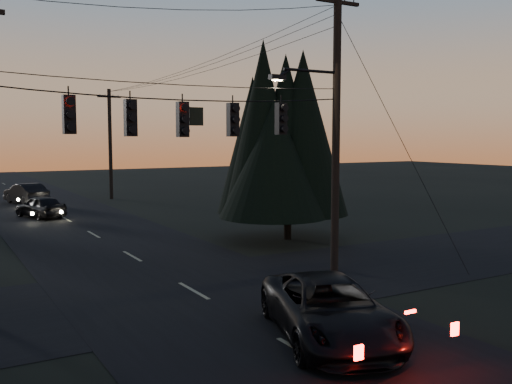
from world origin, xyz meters
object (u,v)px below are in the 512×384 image
evergreen_right (288,141)px  suv_near (329,310)px  sedan_oncoming_a (41,207)px  sedan_oncoming_b (26,194)px  utility_pole_far_r (112,199)px  utility_pole_right (334,271)px

evergreen_right → suv_near: evergreen_right is taller
sedan_oncoming_a → sedan_oncoming_b: sedan_oncoming_b is taller
utility_pole_far_r → evergreen_right: (2.09, -21.79, 4.61)m
evergreen_right → utility_pole_far_r: bearing=95.5°
suv_near → sedan_oncoming_a: suv_near is taller
evergreen_right → sedan_oncoming_a: evergreen_right is taller
sedan_oncoming_b → suv_near: bearing=78.1°
sedan_oncoming_a → sedan_oncoming_b: size_ratio=0.88×
utility_pole_right → evergreen_right: evergreen_right is taller
evergreen_right → sedan_oncoming_b: evergreen_right is taller
utility_pole_right → sedan_oncoming_a: size_ratio=2.55×
utility_pole_right → utility_pole_far_r: utility_pole_right is taller
utility_pole_right → utility_pole_far_r: (0.00, 28.00, 0.00)m
sedan_oncoming_a → sedan_oncoming_b: (0.37, 8.04, 0.07)m
utility_pole_right → suv_near: (-4.48, -5.52, 0.72)m
utility_pole_far_r → suv_near: size_ratio=1.64×
suv_near → sedan_oncoming_a: bearing=114.2°
utility_pole_far_r → suv_near: 33.83m
sedan_oncoming_b → evergreen_right: bearing=96.4°
utility_pole_right → sedan_oncoming_b: size_ratio=2.23×
suv_near → sedan_oncoming_a: size_ratio=1.32×
evergreen_right → suv_near: bearing=-119.3°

